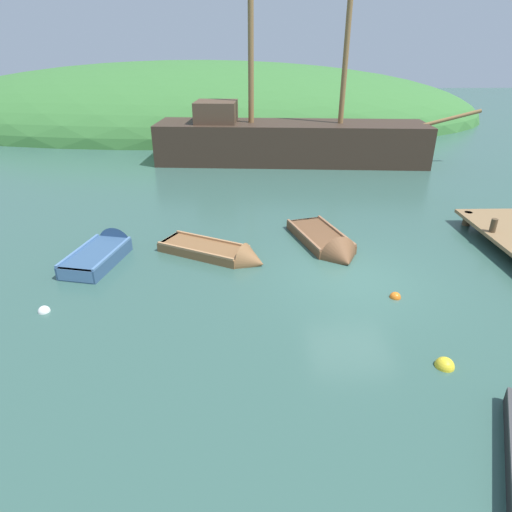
# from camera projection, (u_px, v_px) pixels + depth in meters

# --- Properties ---
(ground_plane) EXTENTS (120.00, 120.00, 0.00)m
(ground_plane) POSITION_uv_depth(u_px,v_px,m) (357.00, 280.00, 12.43)
(ground_plane) COLOR #33564C
(shore_hill) EXTENTS (50.33, 26.95, 9.65)m
(shore_hill) POSITION_uv_depth(u_px,v_px,m) (198.00, 118.00, 39.75)
(shore_hill) COLOR #387033
(shore_hill) RESTS_ON ground
(sailing_ship) EXTENTS (17.53, 4.42, 13.56)m
(sailing_ship) POSITION_uv_depth(u_px,v_px,m) (288.00, 147.00, 24.54)
(sailing_ship) COLOR #38281E
(sailing_ship) RESTS_ON ground
(rowboat_portside) EXTENTS (1.78, 3.17, 1.14)m
(rowboat_portside) POSITION_uv_depth(u_px,v_px,m) (105.00, 253.00, 13.70)
(rowboat_portside) COLOR #335175
(rowboat_portside) RESTS_ON ground
(rowboat_center) EXTENTS (3.63, 2.61, 1.06)m
(rowboat_center) POSITION_uv_depth(u_px,v_px,m) (221.00, 255.00, 13.73)
(rowboat_center) COLOR brown
(rowboat_center) RESTS_ON ground
(rowboat_far) EXTENTS (2.19, 3.69, 1.23)m
(rowboat_far) POSITION_uv_depth(u_px,v_px,m) (328.00, 246.00, 14.33)
(rowboat_far) COLOR brown
(rowboat_far) RESTS_ON ground
(buoy_white) EXTENTS (0.30, 0.30, 0.30)m
(buoy_white) POSITION_uv_depth(u_px,v_px,m) (44.00, 311.00, 10.96)
(buoy_white) COLOR white
(buoy_white) RESTS_ON ground
(buoy_orange) EXTENTS (0.29, 0.29, 0.29)m
(buoy_orange) POSITION_uv_depth(u_px,v_px,m) (395.00, 297.00, 11.57)
(buoy_orange) COLOR orange
(buoy_orange) RESTS_ON ground
(buoy_yellow) EXTENTS (0.40, 0.40, 0.40)m
(buoy_yellow) POSITION_uv_depth(u_px,v_px,m) (444.00, 366.00, 9.10)
(buoy_yellow) COLOR yellow
(buoy_yellow) RESTS_ON ground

